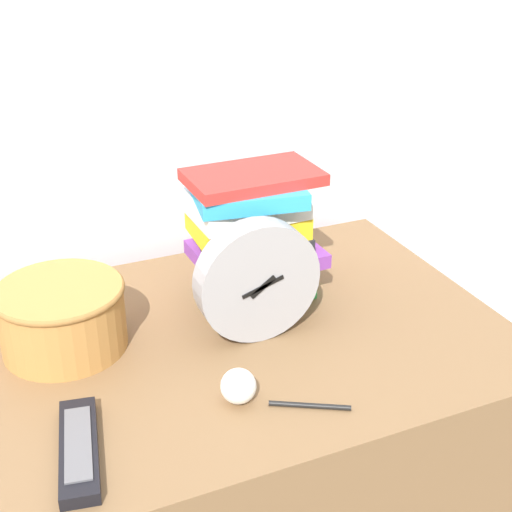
# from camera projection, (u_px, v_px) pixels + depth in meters

# --- Properties ---
(wall_back) EXTENTS (6.00, 0.04, 2.40)m
(wall_back) POSITION_uv_depth(u_px,v_px,m) (102.00, 30.00, 1.34)
(wall_back) COLOR silver
(wall_back) RESTS_ON ground_plane
(desk) EXTENTS (1.14, 0.67, 0.74)m
(desk) POSITION_uv_depth(u_px,v_px,m) (190.00, 504.00, 1.39)
(desk) COLOR brown
(desk) RESTS_ON ground_plane
(desk_clock) EXTENTS (0.22, 0.05, 0.22)m
(desk_clock) POSITION_uv_depth(u_px,v_px,m) (258.00, 281.00, 1.20)
(desk_clock) COLOR #99999E
(desk_clock) RESTS_ON desk
(book_stack) EXTENTS (0.24, 0.20, 0.25)m
(book_stack) POSITION_uv_depth(u_px,v_px,m) (252.00, 232.00, 1.32)
(book_stack) COLOR green
(book_stack) RESTS_ON desk
(basket) EXTENTS (0.22, 0.22, 0.12)m
(basket) POSITION_uv_depth(u_px,v_px,m) (62.00, 315.00, 1.19)
(basket) COLOR #B27A3D
(basket) RESTS_ON desk
(tv_remote) EXTENTS (0.09, 0.21, 0.02)m
(tv_remote) POSITION_uv_depth(u_px,v_px,m) (79.00, 449.00, 0.98)
(tv_remote) COLOR black
(tv_remote) RESTS_ON desk
(crumpled_paper_ball) EXTENTS (0.06, 0.06, 0.06)m
(crumpled_paper_ball) POSITION_uv_depth(u_px,v_px,m) (238.00, 386.00, 1.07)
(crumpled_paper_ball) COLOR white
(crumpled_paper_ball) RESTS_ON desk
(pen) EXTENTS (0.11, 0.07, 0.01)m
(pen) POSITION_uv_depth(u_px,v_px,m) (310.00, 406.00, 1.07)
(pen) COLOR black
(pen) RESTS_ON desk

